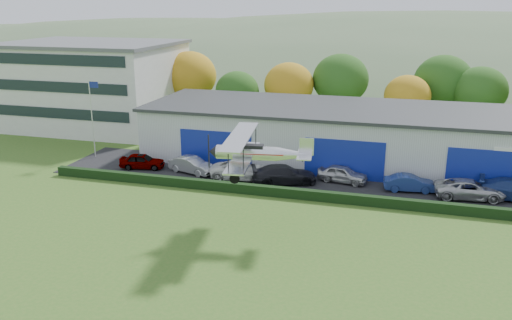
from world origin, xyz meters
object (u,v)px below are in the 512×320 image
(car_1, at_px, (192,165))
(car_4, at_px, (343,174))
(car_5, at_px, (410,183))
(biplane, at_px, (255,152))
(hangar, at_px, (352,134))
(car_0, at_px, (142,161))
(flagpole, at_px, (92,111))
(office_block, at_px, (93,84))
(car_3, at_px, (284,174))
(car_6, at_px, (470,189))
(car_2, at_px, (241,171))

(car_1, relative_size, car_4, 1.04)
(car_5, height_order, biplane, biplane)
(hangar, bearing_deg, car_0, -156.40)
(hangar, xyz_separation_m, flagpole, (-24.88, -5.98, 2.13))
(flagpole, height_order, biplane, flagpole)
(office_block, height_order, biplane, office_block)
(flagpole, bearing_deg, car_3, -7.57)
(car_1, height_order, car_5, car_1)
(car_0, height_order, car_1, car_1)
(office_block, xyz_separation_m, car_3, (28.20, -15.67, -4.35))
(hangar, height_order, car_1, hangar)
(car_1, bearing_deg, hangar, -42.57)
(flagpole, xyz_separation_m, car_6, (35.16, -2.12, -3.98))
(car_0, bearing_deg, biplane, -137.89)
(flagpole, relative_size, biplane, 0.98)
(car_1, distance_m, biplane, 14.48)
(office_block, height_order, car_2, office_block)
(office_block, bearing_deg, car_6, -19.26)
(office_block, height_order, car_1, office_block)
(car_3, height_order, car_6, car_3)
(car_5, bearing_deg, flagpole, 79.37)
(office_block, height_order, flagpole, office_block)
(car_2, bearing_deg, hangar, -53.03)
(office_block, xyz_separation_m, car_4, (33.03, -13.93, -4.43))
(car_2, xyz_separation_m, car_5, (14.37, 0.80, -0.07))
(flagpole, bearing_deg, office_block, 121.97)
(hangar, distance_m, office_block, 33.84)
(hangar, height_order, flagpole, flagpole)
(office_block, xyz_separation_m, car_6, (43.28, -15.12, -4.41))
(office_block, height_order, car_6, office_block)
(car_5, xyz_separation_m, car_6, (4.60, -0.42, 0.07))
(car_3, bearing_deg, car_0, 66.45)
(car_4, bearing_deg, car_6, -85.79)
(car_3, xyz_separation_m, biplane, (0.21, -9.74, 4.73))
(car_6, distance_m, biplane, 18.71)
(car_2, distance_m, car_5, 14.40)
(car_4, distance_m, car_6, 10.31)
(car_3, bearing_deg, office_block, 39.55)
(car_3, bearing_deg, car_4, -91.61)
(car_1, height_order, car_6, car_6)
(office_block, bearing_deg, car_0, -46.47)
(car_0, relative_size, car_1, 0.93)
(office_block, bearing_deg, car_1, -37.90)
(office_block, height_order, car_5, office_block)
(flagpole, relative_size, car_2, 1.46)
(hangar, bearing_deg, flagpole, -166.49)
(hangar, height_order, office_block, office_block)
(office_block, xyz_separation_m, car_2, (24.30, -15.51, -4.40))
(hangar, distance_m, car_6, 13.22)
(hangar, distance_m, car_5, 9.74)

